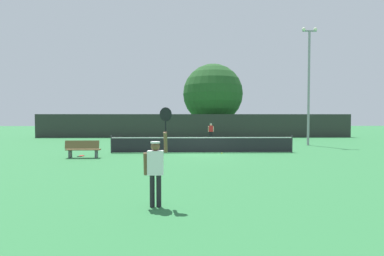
% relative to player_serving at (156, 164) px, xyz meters
% --- Properties ---
extents(ground_plane, '(120.00, 120.00, 0.00)m').
position_rel_player_serving_xyz_m(ground_plane, '(1.76, 11.32, -1.05)').
color(ground_plane, '#2D723D').
extents(tennis_net, '(11.27, 0.08, 1.07)m').
position_rel_player_serving_xyz_m(tennis_net, '(1.76, 11.32, -0.54)').
color(tennis_net, '#232328').
rests_on(tennis_net, ground).
extents(perimeter_fence, '(34.53, 0.12, 2.54)m').
position_rel_player_serving_xyz_m(perimeter_fence, '(1.76, 25.69, 0.22)').
color(perimeter_fence, '#2D332D').
rests_on(perimeter_fence, ground).
extents(player_serving, '(0.67, 0.38, 2.42)m').
position_rel_player_serving_xyz_m(player_serving, '(0.00, 0.00, 0.00)').
color(player_serving, white).
rests_on(player_serving, ground).
extents(player_receiving, '(0.57, 0.23, 1.58)m').
position_rel_player_serving_xyz_m(player_receiving, '(3.24, 22.29, -0.09)').
color(player_receiving, red).
rests_on(player_receiving, ground).
extents(tennis_ball, '(0.07, 0.07, 0.07)m').
position_rel_player_serving_xyz_m(tennis_ball, '(2.90, 10.67, -1.02)').
color(tennis_ball, '#CCE033').
rests_on(tennis_ball, ground).
extents(spare_racket, '(0.28, 0.52, 0.04)m').
position_rel_player_serving_xyz_m(spare_racket, '(-5.14, 9.81, -1.03)').
color(spare_racket, black).
rests_on(spare_racket, ground).
extents(courtside_bench, '(1.80, 0.44, 0.95)m').
position_rel_player_serving_xyz_m(courtside_bench, '(-4.77, 8.97, -0.57)').
color(courtside_bench, brown).
rests_on(courtside_bench, ground).
extents(light_pole, '(1.18, 0.28, 9.13)m').
position_rel_player_serving_xyz_m(light_pole, '(10.32, 16.06, 4.09)').
color(light_pole, gray).
rests_on(light_pole, ground).
extents(large_tree, '(7.30, 7.30, 8.73)m').
position_rel_player_serving_xyz_m(large_tree, '(4.12, 29.85, 4.03)').
color(large_tree, brown).
rests_on(large_tree, ground).
extents(parked_car_near, '(2.02, 4.25, 1.69)m').
position_rel_player_serving_xyz_m(parked_car_near, '(11.86, 30.89, -0.27)').
color(parked_car_near, black).
rests_on(parked_car_near, ground).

